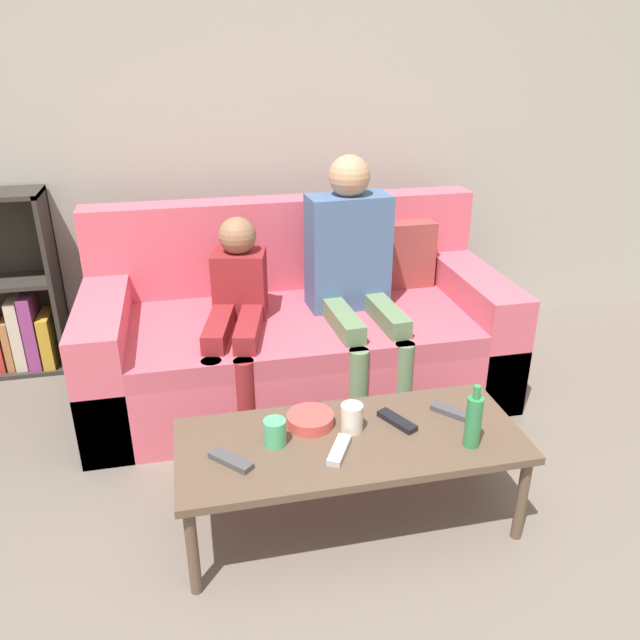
{
  "coord_description": "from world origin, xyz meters",
  "views": [
    {
      "loc": [
        -0.54,
        -1.0,
        1.71
      ],
      "look_at": [
        -0.03,
        1.33,
        0.63
      ],
      "focal_mm": 35.0,
      "sensor_mm": 36.0,
      "label": 1
    }
  ],
  "objects_px": {
    "coffee_table": "(350,445)",
    "cup_far": "(275,432)",
    "person_child": "(237,307)",
    "tv_remote_2": "(397,421)",
    "snack_bowl": "(310,420)",
    "person_adult": "(353,264)",
    "bottle": "(473,421)",
    "tv_remote_3": "(339,450)",
    "tv_remote_1": "(452,412)",
    "cup_near": "(352,418)",
    "couch": "(298,334)",
    "tv_remote_0": "(231,461)"
  },
  "relations": [
    {
      "from": "tv_remote_2",
      "to": "coffee_table",
      "type": "bearing_deg",
      "value": 167.95
    },
    {
      "from": "cup_far",
      "to": "snack_bowl",
      "type": "distance_m",
      "value": 0.17
    },
    {
      "from": "person_adult",
      "to": "tv_remote_2",
      "type": "relative_size",
      "value": 7.0
    },
    {
      "from": "person_child",
      "to": "tv_remote_2",
      "type": "relative_size",
      "value": 5.44
    },
    {
      "from": "couch",
      "to": "cup_near",
      "type": "relative_size",
      "value": 19.51
    },
    {
      "from": "person_child",
      "to": "tv_remote_2",
      "type": "xyz_separation_m",
      "value": [
        0.51,
        -0.86,
        -0.15
      ]
    },
    {
      "from": "couch",
      "to": "bottle",
      "type": "bearing_deg",
      "value": -71.17
    },
    {
      "from": "tv_remote_2",
      "to": "tv_remote_1",
      "type": "bearing_deg",
      "value": -24.2
    },
    {
      "from": "person_child",
      "to": "tv_remote_3",
      "type": "height_order",
      "value": "person_child"
    },
    {
      "from": "couch",
      "to": "tv_remote_3",
      "type": "relative_size",
      "value": 12.1
    },
    {
      "from": "tv_remote_1",
      "to": "cup_far",
      "type": "bearing_deg",
      "value": 142.28
    },
    {
      "from": "couch",
      "to": "person_child",
      "type": "distance_m",
      "value": 0.43
    },
    {
      "from": "person_adult",
      "to": "tv_remote_0",
      "type": "xyz_separation_m",
      "value": [
        -0.7,
        -1.03,
        -0.31
      ]
    },
    {
      "from": "snack_bowl",
      "to": "bottle",
      "type": "relative_size",
      "value": 0.73
    },
    {
      "from": "couch",
      "to": "snack_bowl",
      "type": "relative_size",
      "value": 11.73
    },
    {
      "from": "cup_far",
      "to": "tv_remote_1",
      "type": "height_order",
      "value": "cup_far"
    },
    {
      "from": "coffee_table",
      "to": "tv_remote_0",
      "type": "distance_m",
      "value": 0.45
    },
    {
      "from": "tv_remote_3",
      "to": "bottle",
      "type": "distance_m",
      "value": 0.48
    },
    {
      "from": "tv_remote_1",
      "to": "bottle",
      "type": "distance_m",
      "value": 0.22
    },
    {
      "from": "couch",
      "to": "coffee_table",
      "type": "height_order",
      "value": "couch"
    },
    {
      "from": "tv_remote_1",
      "to": "bottle",
      "type": "height_order",
      "value": "bottle"
    },
    {
      "from": "person_adult",
      "to": "tv_remote_3",
      "type": "relative_size",
      "value": 7.05
    },
    {
      "from": "tv_remote_1",
      "to": "bottle",
      "type": "xyz_separation_m",
      "value": [
        -0.02,
        -0.2,
        0.09
      ]
    },
    {
      "from": "coffee_table",
      "to": "tv_remote_3",
      "type": "bearing_deg",
      "value": -128.77
    },
    {
      "from": "bottle",
      "to": "cup_far",
      "type": "bearing_deg",
      "value": 167.05
    },
    {
      "from": "coffee_table",
      "to": "person_adult",
      "type": "distance_m",
      "value": 1.06
    },
    {
      "from": "cup_near",
      "to": "tv_remote_3",
      "type": "distance_m",
      "value": 0.15
    },
    {
      "from": "cup_near",
      "to": "tv_remote_2",
      "type": "bearing_deg",
      "value": 1.56
    },
    {
      "from": "coffee_table",
      "to": "person_child",
      "type": "bearing_deg",
      "value": 109.31
    },
    {
      "from": "couch",
      "to": "tv_remote_0",
      "type": "bearing_deg",
      "value": -111.51
    },
    {
      "from": "person_adult",
      "to": "bottle",
      "type": "height_order",
      "value": "person_adult"
    },
    {
      "from": "tv_remote_2",
      "to": "cup_near",
      "type": "bearing_deg",
      "value": 154.56
    },
    {
      "from": "coffee_table",
      "to": "cup_far",
      "type": "height_order",
      "value": "cup_far"
    },
    {
      "from": "coffee_table",
      "to": "tv_remote_2",
      "type": "height_order",
      "value": "tv_remote_2"
    },
    {
      "from": "cup_far",
      "to": "tv_remote_1",
      "type": "bearing_deg",
      "value": 3.37
    },
    {
      "from": "couch",
      "to": "snack_bowl",
      "type": "bearing_deg",
      "value": -97.71
    },
    {
      "from": "snack_bowl",
      "to": "person_adult",
      "type": "bearing_deg",
      "value": 65.41
    },
    {
      "from": "tv_remote_3",
      "to": "snack_bowl",
      "type": "height_order",
      "value": "snack_bowl"
    },
    {
      "from": "couch",
      "to": "bottle",
      "type": "relative_size",
      "value": 8.58
    },
    {
      "from": "coffee_table",
      "to": "tv_remote_3",
      "type": "relative_size",
      "value": 7.33
    },
    {
      "from": "tv_remote_2",
      "to": "snack_bowl",
      "type": "xyz_separation_m",
      "value": [
        -0.32,
        0.06,
        0.01
      ]
    },
    {
      "from": "tv_remote_2",
      "to": "cup_far",
      "type": "bearing_deg",
      "value": 156.64
    },
    {
      "from": "tv_remote_0",
      "to": "snack_bowl",
      "type": "height_order",
      "value": "snack_bowl"
    },
    {
      "from": "couch",
      "to": "cup_near",
      "type": "height_order",
      "value": "couch"
    },
    {
      "from": "tv_remote_3",
      "to": "snack_bowl",
      "type": "relative_size",
      "value": 0.97
    },
    {
      "from": "cup_far",
      "to": "bottle",
      "type": "height_order",
      "value": "bottle"
    },
    {
      "from": "person_adult",
      "to": "tv_remote_1",
      "type": "relative_size",
      "value": 7.6
    },
    {
      "from": "tv_remote_0",
      "to": "tv_remote_2",
      "type": "relative_size",
      "value": 0.91
    },
    {
      "from": "cup_far",
      "to": "snack_bowl",
      "type": "relative_size",
      "value": 0.55
    },
    {
      "from": "cup_near",
      "to": "snack_bowl",
      "type": "bearing_deg",
      "value": 155.18
    }
  ]
}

